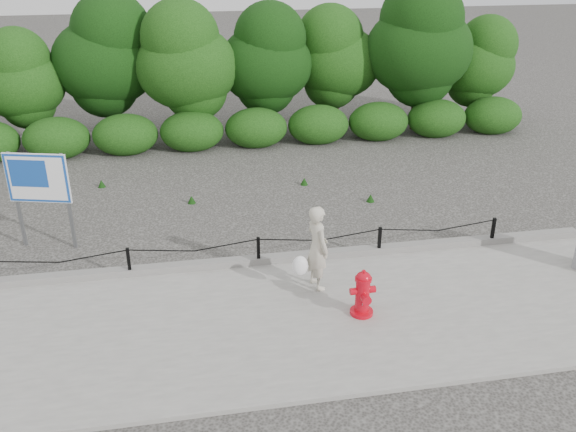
% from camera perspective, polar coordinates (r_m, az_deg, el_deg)
% --- Properties ---
extents(ground, '(90.00, 90.00, 0.00)m').
position_cam_1_polar(ground, '(12.26, -2.75, -4.85)').
color(ground, '#2D2B28').
rests_on(ground, ground).
extents(sidewalk, '(14.00, 4.00, 0.08)m').
position_cam_1_polar(sidewalk, '(10.57, -1.26, -9.97)').
color(sidewalk, gray).
rests_on(sidewalk, ground).
extents(curb, '(14.00, 0.22, 0.14)m').
position_cam_1_polar(curb, '(12.23, -2.80, -4.13)').
color(curb, slate).
rests_on(curb, sidewalk).
extents(chain_barrier, '(10.06, 0.06, 0.60)m').
position_cam_1_polar(chain_barrier, '(12.05, -2.80, -2.97)').
color(chain_barrier, black).
rests_on(chain_barrier, sidewalk).
extents(treeline, '(20.20, 3.76, 4.80)m').
position_cam_1_polar(treeline, '(19.87, -5.67, 14.51)').
color(treeline, black).
rests_on(treeline, ground).
extents(fire_hydrant, '(0.45, 0.46, 0.86)m').
position_cam_1_polar(fire_hydrant, '(10.57, 7.01, -7.22)').
color(fire_hydrant, red).
rests_on(fire_hydrant, sidewalk).
extents(pedestrian, '(0.77, 0.68, 1.63)m').
position_cam_1_polar(pedestrian, '(11.11, 2.66, -3.06)').
color(pedestrian, '#BDB6A2').
rests_on(pedestrian, sidewalk).
extents(advertising_sign, '(1.28, 0.43, 2.10)m').
position_cam_1_polar(advertising_sign, '(13.42, -22.36, 2.93)').
color(advertising_sign, slate).
rests_on(advertising_sign, ground).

